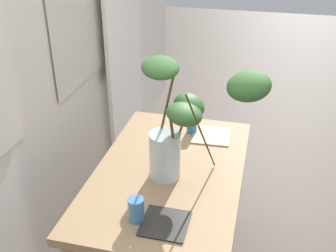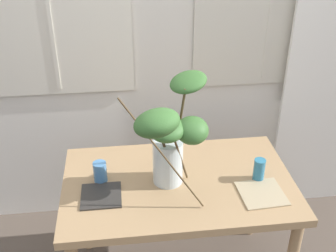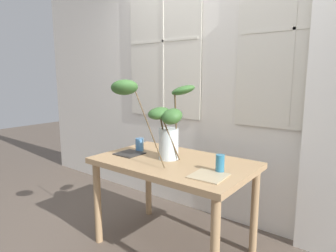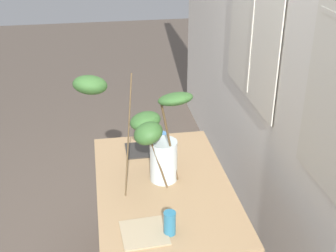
{
  "view_description": "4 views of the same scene",
  "coord_description": "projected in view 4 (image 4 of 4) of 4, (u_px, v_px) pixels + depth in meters",
  "views": [
    {
      "loc": [
        -1.76,
        -0.43,
        2.02
      ],
      "look_at": [
        -0.03,
        -0.0,
        1.04
      ],
      "focal_mm": 44.15,
      "sensor_mm": 36.0,
      "label": 1
    },
    {
      "loc": [
        -0.28,
        -1.8,
        2.16
      ],
      "look_at": [
        -0.05,
        0.05,
        1.07
      ],
      "focal_mm": 45.29,
      "sensor_mm": 36.0,
      "label": 2
    },
    {
      "loc": [
        1.32,
        -1.79,
        1.41
      ],
      "look_at": [
        -0.08,
        0.03,
        1.02
      ],
      "focal_mm": 30.94,
      "sensor_mm": 36.0,
      "label": 3
    },
    {
      "loc": [
        2.19,
        -0.34,
        2.25
      ],
      "look_at": [
        -0.07,
        0.04,
        1.09
      ],
      "focal_mm": 48.98,
      "sensor_mm": 36.0,
      "label": 4
    }
  ],
  "objects": [
    {
      "name": "drinking_glass_blue_right",
      "position": [
        170.0,
        223.0,
        2.24
      ],
      "size": [
        0.06,
        0.06,
        0.13
      ],
      "primitive_type": "cylinder",
      "color": "teal",
      "rests_on": "dining_table"
    },
    {
      "name": "vase_with_branches",
      "position": [
        147.0,
        132.0,
        2.53
      ],
      "size": [
        0.47,
        0.67,
        0.66
      ],
      "color": "silver",
      "rests_on": "dining_table"
    },
    {
      "name": "back_wall_with_windows",
      "position": [
        303.0,
        80.0,
        2.5
      ],
      "size": [
        5.53,
        0.14,
        2.67
      ],
      "color": "silver",
      "rests_on": "ground"
    },
    {
      "name": "dining_table",
      "position": [
        164.0,
        198.0,
        2.69
      ],
      "size": [
        1.24,
        0.77,
        0.75
      ],
      "color": "tan",
      "rests_on": "ground"
    },
    {
      "name": "plate_square_right",
      "position": [
        144.0,
        233.0,
        2.26
      ],
      "size": [
        0.24,
        0.24,
        0.01
      ],
      "primitive_type": "cube",
      "rotation": [
        0.0,
        0.0,
        0.06
      ],
      "color": "tan",
      "rests_on": "dining_table"
    },
    {
      "name": "drinking_glass_blue_left",
      "position": [
        161.0,
        141.0,
        3.0
      ],
      "size": [
        0.07,
        0.07,
        0.12
      ],
      "primitive_type": "cylinder",
      "color": "#4C84BC",
      "rests_on": "dining_table"
    },
    {
      "name": "plate_square_left",
      "position": [
        142.0,
        150.0,
        3.0
      ],
      "size": [
        0.21,
        0.21,
        0.01
      ],
      "primitive_type": "cube",
      "rotation": [
        0.0,
        0.0,
        -0.0
      ],
      "color": "#2D2B28",
      "rests_on": "dining_table"
    }
  ]
}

